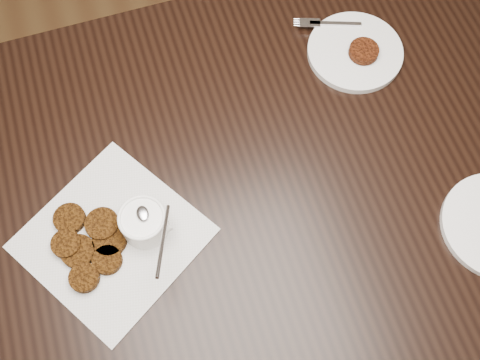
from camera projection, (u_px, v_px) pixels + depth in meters
name	position (u px, v px, depth m)	size (l,w,h in m)	color
floor	(235.00, 308.00, 1.80)	(4.00, 4.00, 0.00)	brown
table	(233.00, 236.00, 1.50)	(1.52, 0.98, 0.75)	black
napkin	(112.00, 238.00, 1.11)	(0.30, 0.30, 0.00)	silver
sauce_ramekin	(141.00, 217.00, 1.06)	(0.12, 0.12, 0.13)	white
patty_cluster	(89.00, 245.00, 1.09)	(0.22, 0.22, 0.02)	#5F350C
plate_with_patty	(356.00, 50.00, 1.27)	(0.22, 0.22, 0.03)	white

